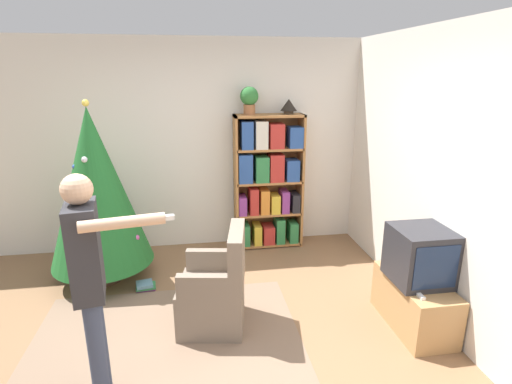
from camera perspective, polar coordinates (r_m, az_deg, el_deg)
name	(u,v)px	position (r m, az deg, el deg)	size (l,w,h in m)	color
ground_plane	(219,353)	(3.51, -5.24, -21.91)	(14.00, 14.00, 0.00)	#846042
wall_back	(204,146)	(5.10, -7.45, 6.53)	(8.00, 0.10, 2.60)	silver
wall_right	(468,189)	(3.60, 28.08, 0.41)	(0.10, 8.00, 2.60)	silver
area_rug	(166,356)	(3.55, -12.80, -21.83)	(2.27, 2.04, 0.01)	#7F6651
bookshelf	(268,182)	(5.05, 1.72, 1.38)	(0.86, 0.31, 1.70)	#A8703D
tv_stand	(414,303)	(3.94, 21.64, -14.50)	(0.41, 0.83, 0.45)	tan
television	(420,255)	(3.73, 22.43, -8.36)	(0.47, 0.47, 0.48)	#28282D
game_remote	(420,295)	(3.58, 22.33, -13.47)	(0.04, 0.12, 0.02)	white
christmas_tree	(96,189)	(4.43, -21.92, 0.46)	(1.05, 1.05, 1.94)	#4C3323
armchair	(216,292)	(3.66, -5.71, -14.07)	(0.65, 0.65, 0.92)	#7A6B5B
standing_person	(90,275)	(2.79, -22.66, -10.88)	(0.68, 0.46, 1.62)	#38425B
potted_plant	(249,98)	(4.86, -0.97, 13.22)	(0.22, 0.22, 0.33)	#935B38
table_lamp	(289,106)	(4.95, 4.69, 12.21)	(0.20, 0.20, 0.18)	#473828
book_pile_near_tree	(145,286)	(4.45, -15.52, -12.80)	(0.22, 0.18, 0.08)	#843889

